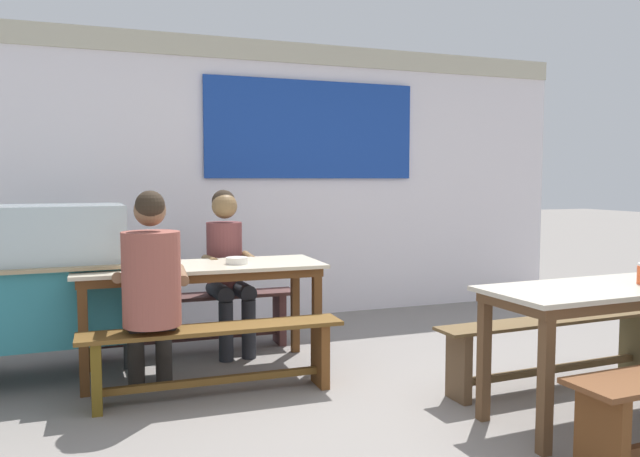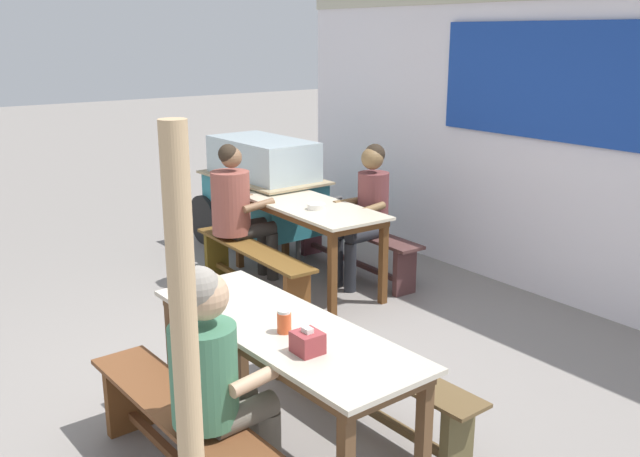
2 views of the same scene
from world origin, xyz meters
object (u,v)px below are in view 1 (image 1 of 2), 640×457
at_px(bench_far_front, 215,350).
at_px(person_center_facing, 227,261).
at_px(bench_far_back, 191,313).
at_px(person_left_back_turned, 151,284).
at_px(soup_bowl, 237,261).
at_px(dining_table_near, 625,298).
at_px(dining_table_far, 201,276).
at_px(food_cart, 29,279).
at_px(bench_near_back, 553,342).

distance_m(bench_far_front, person_center_facing, 1.17).
height_order(bench_far_back, person_center_facing, person_center_facing).
height_order(bench_far_front, person_left_back_turned, person_left_back_turned).
height_order(bench_far_back, soup_bowl, soup_bowl).
height_order(bench_far_front, soup_bowl, soup_bowl).
bearing_deg(person_center_facing, dining_table_near, -48.84).
bearing_deg(bench_far_back, bench_far_front, -91.13).
bearing_deg(bench_far_front, dining_table_far, 88.87).
bearing_deg(food_cart, bench_near_back, -22.39).
bearing_deg(bench_far_front, food_cart, 144.56).
xyz_separation_m(bench_far_back, food_cart, (-1.14, -0.33, 0.39)).
xyz_separation_m(bench_near_back, food_cart, (-3.29, 1.36, 0.41)).
height_order(dining_table_far, dining_table_near, same).
relative_size(bench_near_back, food_cart, 0.98).
bearing_deg(bench_near_back, dining_table_near, -87.62).
height_order(dining_table_far, person_left_back_turned, person_left_back_turned).
distance_m(bench_far_front, person_left_back_turned, 0.58).
distance_m(dining_table_near, bench_far_back, 3.15).
height_order(bench_far_front, bench_near_back, same).
xyz_separation_m(dining_table_far, food_cart, (-1.13, 0.23, 0.01)).
bearing_deg(food_cart, dining_table_near, -30.07).
bearing_deg(person_left_back_turned, dining_table_near, -24.94).
relative_size(food_cart, person_left_back_turned, 1.36).
relative_size(bench_far_front, person_center_facing, 1.28).
bearing_deg(dining_table_near, food_cart, 149.93).
bearing_deg(bench_far_back, person_center_facing, -16.90).
height_order(food_cart, soup_bowl, food_cart).
bearing_deg(person_left_back_turned, soup_bowl, 33.94).
distance_m(bench_near_back, food_cart, 3.58).
bearing_deg(soup_bowl, bench_far_back, 110.88).
relative_size(food_cart, soup_bowl, 11.31).
bearing_deg(person_center_facing, person_left_back_turned, -124.96).
xyz_separation_m(dining_table_near, bench_far_back, (-2.17, 2.25, -0.39)).
bearing_deg(person_left_back_turned, bench_far_back, 69.31).
height_order(bench_near_back, food_cart, food_cart).
xyz_separation_m(dining_table_far, person_left_back_turned, (-0.39, -0.49, 0.04)).
relative_size(person_center_facing, soup_bowl, 8.22).
bearing_deg(dining_table_near, dining_table_far, 142.33).
bearing_deg(dining_table_far, food_cart, 168.32).
height_order(person_center_facing, soup_bowl, person_center_facing).
bearing_deg(soup_bowl, dining_table_near, -40.03).
height_order(dining_table_near, person_center_facing, person_center_facing).
bearing_deg(bench_far_back, food_cart, -163.91).
bearing_deg(dining_table_far, person_center_facing, 58.74).
relative_size(dining_table_far, bench_far_back, 1.02).
bearing_deg(person_center_facing, bench_far_front, -106.14).
distance_m(dining_table_far, person_center_facing, 0.56).
xyz_separation_m(bench_far_back, person_center_facing, (0.28, -0.08, 0.42)).
relative_size(person_center_facing, person_left_back_turned, 0.99).
bearing_deg(person_center_facing, soup_bowl, -94.33).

